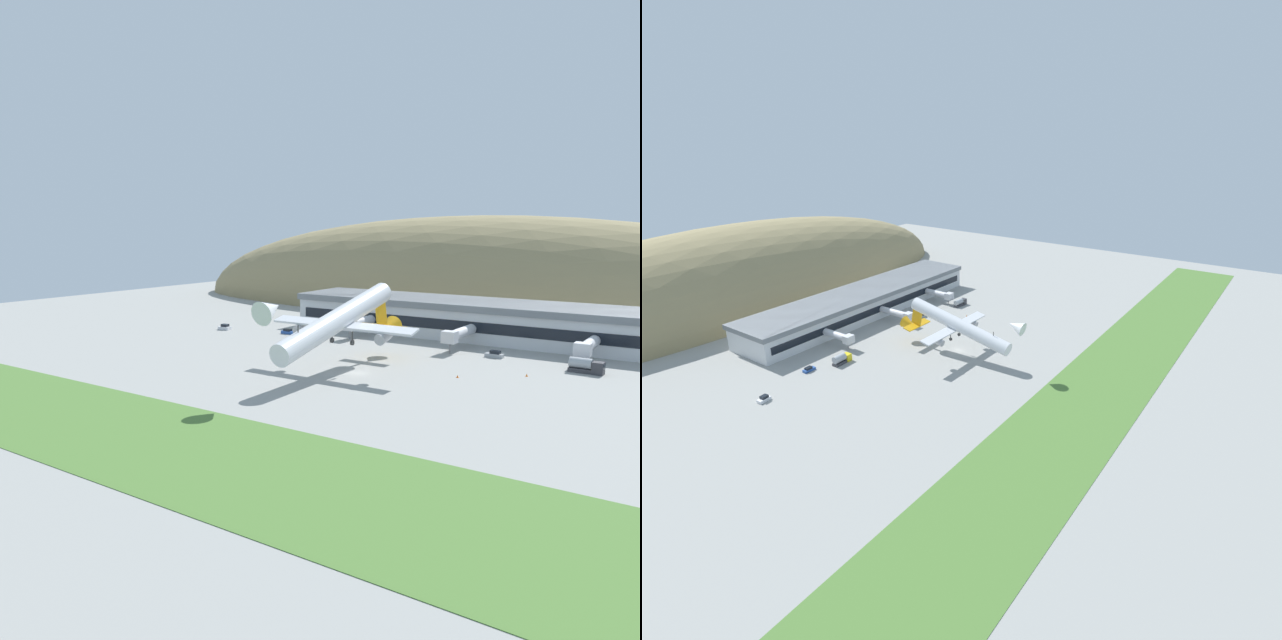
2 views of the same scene
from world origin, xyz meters
TOP-DOWN VIEW (x-y plane):
  - ground_plane at (0.00, 0.00)m, footprint 357.63×357.63m
  - grass_strip_foreground at (0.00, -51.11)m, footprint 321.86×28.65m
  - hill_backdrop at (-15.23, 113.21)m, footprint 258.50×71.20m
  - terminal_building at (8.26, 55.02)m, footprint 111.31×23.02m
  - jetway_0 at (-21.78, 36.51)m, footprint 3.38×13.58m
  - jetway_1 at (7.70, 35.28)m, footprint 3.38×15.90m
  - jetway_2 at (37.22, 36.20)m, footprint 3.38×14.15m
  - cargo_airplane at (-3.31, -1.85)m, footprint 33.19×49.93m
  - service_car_0 at (-40.91, 30.25)m, footprint 4.13×1.74m
  - service_car_1 at (-60.75, 25.53)m, footprint 3.90×2.16m
  - service_car_2 at (18.14, 31.43)m, footprint 4.15×1.75m
  - fuel_truck at (-30.84, 25.91)m, footprint 7.07×2.81m
  - box_truck at (38.97, 26.70)m, footprint 7.02×2.50m
  - traffic_cone_0 at (29.71, 16.86)m, footprint 0.52×0.52m
  - traffic_cone_1 at (18.52, 8.01)m, footprint 0.52×0.52m

SIDE VIEW (x-z plane):
  - ground_plane at x=0.00m, z-range 0.00..0.00m
  - hill_backdrop at x=-15.23m, z-range -34.13..34.13m
  - grass_strip_foreground at x=0.00m, z-range 0.00..0.08m
  - traffic_cone_0 at x=29.71m, z-range -0.01..0.57m
  - traffic_cone_1 at x=18.52m, z-range -0.01..0.57m
  - service_car_0 at x=-40.91m, z-range -0.12..1.32m
  - service_car_2 at x=18.14m, z-range -0.14..1.49m
  - service_car_1 at x=-60.75m, z-range -0.15..1.53m
  - box_truck at x=38.97m, z-range -0.08..3.04m
  - fuel_truck at x=-30.84m, z-range -0.12..3.23m
  - jetway_0 at x=-21.78m, z-range 1.28..6.71m
  - jetway_2 at x=37.22m, z-range 1.28..6.71m
  - jetway_1 at x=7.70m, z-range 1.28..6.71m
  - terminal_building at x=8.26m, z-range 0.66..10.64m
  - cargo_airplane at x=-3.31m, z-range 3.45..18.22m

